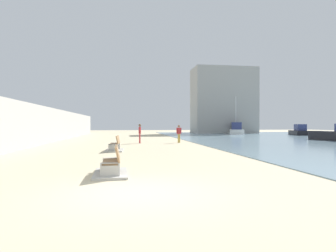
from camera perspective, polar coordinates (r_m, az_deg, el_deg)
ground_plane at (r=25.12m, az=-7.99°, el=-3.58°), size 120.00×120.00×0.00m
seawall at (r=26.10m, az=-24.69°, el=0.14°), size 0.80×64.00×3.27m
bench_near at (r=9.88m, az=-11.30°, el=-8.24°), size 1.15×2.12×0.98m
bench_far at (r=18.57m, az=-10.67°, el=-4.23°), size 1.20×2.15×0.98m
person_walking at (r=25.70m, az=-5.70°, el=-1.20°), size 0.24×0.52×1.75m
person_standing at (r=26.23m, az=2.22°, el=-1.30°), size 0.50×0.28×1.66m
boat_mid_bay at (r=52.37m, az=13.54°, el=-0.70°), size 4.60×7.88×6.85m
boat_far_right at (r=49.30m, az=24.91°, el=-0.94°), size 3.15×5.15×1.71m
harbor_building at (r=56.51m, az=11.11°, el=4.99°), size 12.00×6.00×12.64m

